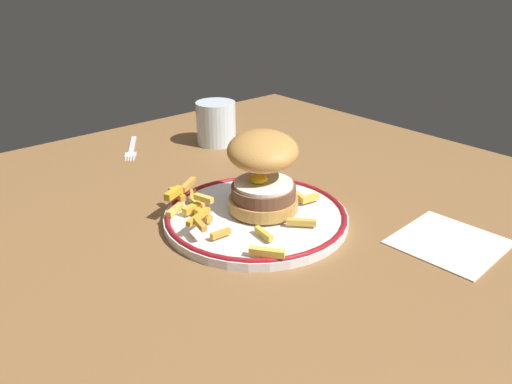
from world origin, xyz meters
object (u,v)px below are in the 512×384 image
burger (263,171)px  napkin (449,242)px  dinner_plate (256,216)px  fork (132,148)px  water_glass (216,126)px

burger → napkin: 26.76cm
dinner_plate → fork: size_ratio=2.03×
fork → water_glass: bearing=-28.9°
dinner_plate → napkin: bearing=-54.6°
dinner_plate → burger: bearing=19.4°
burger → napkin: bearing=-58.9°
burger → fork: size_ratio=1.14×
dinner_plate → fork: 39.21cm
burger → water_glass: size_ratio=1.72×
dinner_plate → napkin: 26.36cm
water_glass → burger: bearing=-115.2°
burger → napkin: (13.35, -22.17, -6.83)cm
napkin → fork: bearing=103.0°
dinner_plate → water_glass: (16.16, 30.92, 2.89)cm
fork → napkin: bearing=-77.0°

